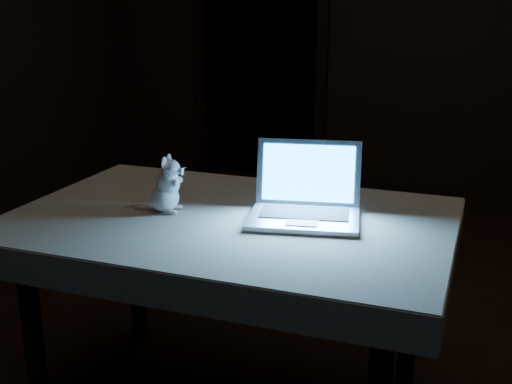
% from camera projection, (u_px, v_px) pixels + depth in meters
% --- Properties ---
extents(floor, '(5.00, 5.00, 0.00)m').
position_uv_depth(floor, '(324.00, 345.00, 2.60)').
color(floor, black).
rests_on(floor, ground).
extents(back_wall, '(4.50, 0.04, 2.60)m').
position_uv_depth(back_wall, '(410.00, 7.00, 4.49)').
color(back_wall, black).
rests_on(back_wall, ground).
extents(doorway, '(1.06, 0.36, 2.13)m').
position_uv_depth(doorway, '(261.00, 38.00, 4.90)').
color(doorway, black).
rests_on(doorway, back_wall).
extents(table, '(1.29, 0.85, 0.68)m').
position_uv_depth(table, '(231.00, 316.00, 2.12)').
color(table, black).
rests_on(table, floor).
extents(tablecloth, '(1.52, 1.16, 0.10)m').
position_uv_depth(tablecloth, '(211.00, 227.00, 2.07)').
color(tablecloth, beige).
rests_on(tablecloth, table).
extents(laptop, '(0.38, 0.35, 0.23)m').
position_uv_depth(laptop, '(304.00, 186.00, 1.94)').
color(laptop, silver).
rests_on(laptop, tablecloth).
extents(plush_mouse, '(0.16, 0.16, 0.18)m').
position_uv_depth(plush_mouse, '(164.00, 184.00, 2.04)').
color(plush_mouse, silver).
rests_on(plush_mouse, tablecloth).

